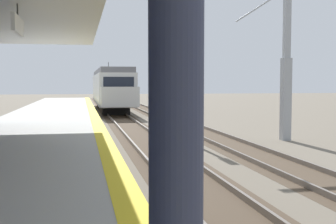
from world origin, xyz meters
TOP-DOWN VIEW (x-y plane):
  - station_platform at (-2.50, 16.00)m, footprint 5.00×80.00m
  - track_pair_nearest_platform at (1.90, 20.00)m, footprint 2.34×120.00m
  - track_pair_middle at (5.30, 20.00)m, footprint 2.34×120.00m
  - approaching_train at (1.90, 45.28)m, footprint 2.93×19.60m
  - rail_signal_post at (3.65, 23.02)m, footprint 0.32×0.34m
  - catenary_pylon_far_side at (7.96, 21.61)m, footprint 5.00×0.40m

SIDE VIEW (x-z plane):
  - track_pair_nearest_platform at x=1.90m, z-range -0.03..0.13m
  - track_pair_middle at x=5.30m, z-range -0.03..0.13m
  - station_platform at x=-2.50m, z-range 0.00..0.90m
  - approaching_train at x=1.90m, z-range -0.20..4.56m
  - rail_signal_post at x=3.65m, z-range 0.59..5.79m
  - catenary_pylon_far_side at x=7.96m, z-range -0.15..7.35m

